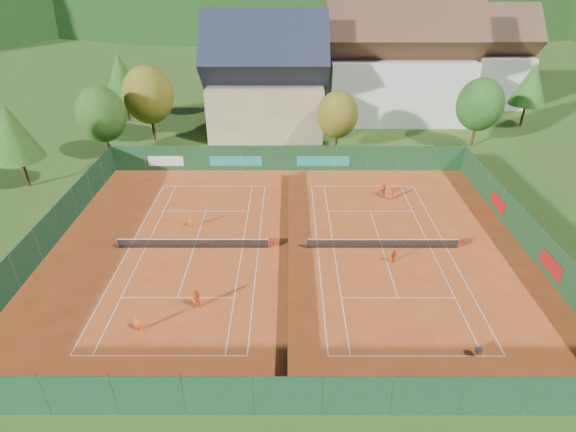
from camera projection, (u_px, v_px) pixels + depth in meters
The scene contains 33 objects.
ground at pixel (288, 248), 38.07m from camera, with size 600.00×600.00×0.00m, color #2B4D18.
clay_pad at pixel (288, 248), 38.06m from camera, with size 40.00×32.00×0.01m, color #BD481B.
court_markings_left at pixel (194, 248), 38.07m from camera, with size 11.03×23.83×0.00m.
court_markings_right at pixel (382, 248), 38.05m from camera, with size 11.03×23.83×0.00m.
tennis_net_left at pixel (195, 243), 37.82m from camera, with size 13.30×0.10×1.02m.
tennis_net_right at pixel (385, 243), 37.80m from camera, with size 13.30×0.10×1.02m.
court_divider at pixel (288, 243), 37.81m from camera, with size 0.03×28.80×1.00m.
fence_north at pixel (284, 159), 51.17m from camera, with size 40.00×0.10×3.00m.
fence_south at pixel (288, 396), 23.46m from camera, with size 40.00×0.04×3.00m.
fence_west at pixel (48, 233), 37.34m from camera, with size 0.04×32.00×3.00m.
fence_east at pixel (528, 233), 37.34m from camera, with size 0.09×32.00×3.00m.
chalet at pixel (266, 83), 60.72m from camera, with size 16.20×12.00×16.00m.
hotel_block_a at pixel (398, 68), 65.52m from camera, with size 21.60×11.00×17.25m.
hotel_block_b at pixel (473, 62), 72.81m from camera, with size 17.28×10.00×15.50m.
tree_west_front at pixel (101, 114), 52.70m from camera, with size 5.72×5.72×8.69m.
tree_west_mid at pixel (148, 95), 57.56m from camera, with size 6.44×6.44×9.78m.
tree_west_back at pixel (121, 75), 64.15m from camera, with size 5.60×5.60×10.00m.
tree_center at pixel (337, 115), 54.74m from camera, with size 5.01×5.01×7.60m.
tree_east_front at pixel (480, 105), 56.11m from camera, with size 5.72×5.72×8.69m.
tree_east_mid at pixel (531, 84), 62.69m from camera, with size 5.04×5.04×9.00m.
tree_west_side at pixel (12, 132), 45.45m from camera, with size 5.04×5.04×9.00m.
tree_east_back at pixel (456, 67), 69.29m from camera, with size 7.15×7.15×10.86m.
mountain_backdrop at pixel (338, 79), 260.00m from camera, with size 820.00×530.00×242.00m.
ball_hopper at pixel (479, 350), 27.45m from camera, with size 0.34×0.34×0.80m.
loose_ball_0 at pixel (139, 316), 30.83m from camera, with size 0.07×0.07×0.07m, color #CCD833.
loose_ball_1 at pixel (375, 333), 29.44m from camera, with size 0.07×0.07×0.07m, color #CCD833.
loose_ball_2 at pixel (327, 226), 41.16m from camera, with size 0.07×0.07×0.07m, color #CCD833.
player_left_near at pixel (138, 324), 29.30m from camera, with size 0.47×0.31×1.30m, color orange.
player_left_mid at pixel (197, 300), 31.15m from camera, with size 0.77×0.60×1.58m, color #EE5715.
player_left_far at pixel (191, 221), 40.73m from camera, with size 0.79×0.45×1.22m, color orange.
player_right_near at pixel (394, 256), 36.00m from camera, with size 0.72×0.30×1.23m, color #DE4413.
player_right_far_a at pixel (391, 193), 45.39m from camera, with size 0.67×0.43×1.36m, color #D54312.
player_right_far_b at pixel (383, 190), 46.03m from camera, with size 1.27×0.41×1.37m, color orange.
Camera 1 is at (0.05, -31.58, 21.42)m, focal length 28.00 mm.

